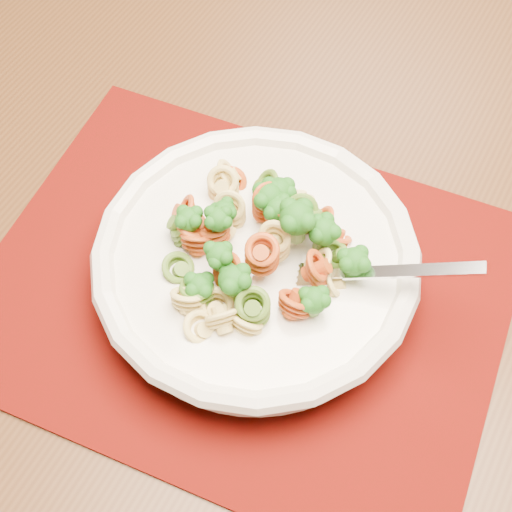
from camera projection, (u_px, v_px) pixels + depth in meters
The scene contains 5 objects.
dining_table at pixel (352, 268), 0.76m from camera, with size 1.38×0.97×0.70m.
placemat at pixel (243, 291), 0.63m from camera, with size 0.45×0.35×0.00m, color #530304.
pasta_bowl at pixel (256, 261), 0.60m from camera, with size 0.28×0.28×0.05m.
pasta_broccoli_heap at pixel (256, 252), 0.59m from camera, with size 0.23×0.23×0.06m, color #ECCB74, non-canonical shape.
fork at pixel (314, 275), 0.58m from camera, with size 0.19×0.02×0.01m, color silver, non-canonical shape.
Camera 1 is at (0.26, -0.70, 1.25)m, focal length 50.00 mm.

